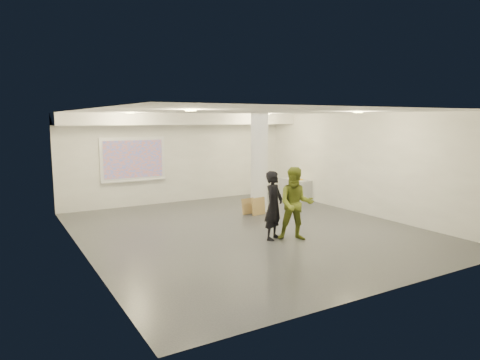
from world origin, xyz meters
TOP-DOWN VIEW (x-y plane):
  - floor at (0.00, 0.00)m, footprint 8.00×9.00m
  - ceiling at (0.00, 0.00)m, footprint 8.00×9.00m
  - wall_back at (0.00, 4.50)m, footprint 8.00×0.01m
  - wall_front at (0.00, -4.50)m, footprint 8.00×0.01m
  - wall_left at (-4.00, 0.00)m, footprint 0.01×9.00m
  - wall_right at (4.00, 0.00)m, footprint 0.01×9.00m
  - soffit_band at (0.00, 3.95)m, footprint 8.00×1.10m
  - downlight_nw at (-2.20, 2.50)m, footprint 0.22×0.22m
  - downlight_ne at (2.20, 2.50)m, footprint 0.22×0.22m
  - downlight_sw at (-2.20, -1.50)m, footprint 0.22×0.22m
  - downlight_se at (2.20, -1.50)m, footprint 0.22×0.22m
  - column at (1.50, 1.80)m, footprint 0.52×0.52m
  - projection_screen at (-1.60, 4.45)m, footprint 2.10×0.13m
  - credenza at (3.72, 2.85)m, footprint 0.60×1.25m
  - papers_stack at (3.67, 3.00)m, footprint 0.33×0.37m
  - postit_pad at (3.70, 2.72)m, footprint 0.31×0.38m
  - cardboard_back at (1.20, 1.36)m, footprint 0.48×0.16m
  - cardboard_front at (1.00, 1.63)m, footprint 0.44×0.17m
  - woman at (0.10, -0.99)m, footprint 0.71×0.63m
  - man at (0.51, -1.30)m, footprint 1.05×0.99m

SIDE VIEW (x-z plane):
  - floor at x=0.00m, z-range -0.01..0.01m
  - cardboard_front at x=1.00m, z-range 0.00..0.48m
  - cardboard_back at x=1.20m, z-range 0.00..0.52m
  - credenza at x=3.72m, z-range 0.00..0.71m
  - papers_stack at x=3.67m, z-range 0.71..0.73m
  - postit_pad at x=3.70m, z-range 0.71..0.74m
  - woman at x=0.10m, z-range 0.00..1.62m
  - man at x=0.51m, z-range 0.00..1.72m
  - wall_back at x=0.00m, z-range 0.00..3.00m
  - wall_front at x=0.00m, z-range 0.00..3.00m
  - wall_left at x=-4.00m, z-range 0.00..3.00m
  - wall_right at x=4.00m, z-range 0.00..3.00m
  - column at x=1.50m, z-range 0.00..3.00m
  - projection_screen at x=-1.60m, z-range 0.82..2.24m
  - soffit_band at x=0.00m, z-range 2.64..3.00m
  - downlight_nw at x=-2.20m, z-range 2.97..2.99m
  - downlight_ne at x=2.20m, z-range 2.97..2.99m
  - downlight_sw at x=-2.20m, z-range 2.97..2.99m
  - downlight_se at x=2.20m, z-range 2.97..2.99m
  - ceiling at x=0.00m, z-range 3.00..3.00m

